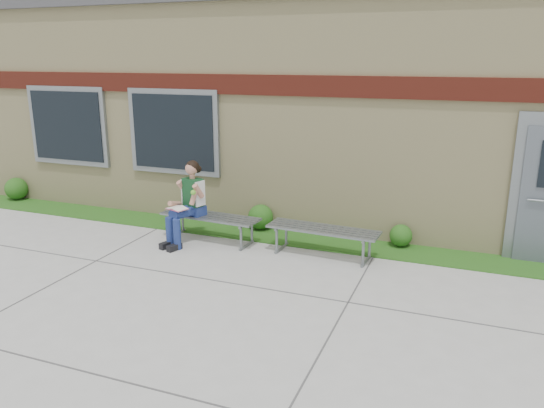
% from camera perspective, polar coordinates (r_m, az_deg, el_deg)
% --- Properties ---
extents(ground, '(80.00, 80.00, 0.00)m').
position_cam_1_polar(ground, '(6.88, -1.07, -10.94)').
color(ground, '#9E9E99').
rests_on(ground, ground).
extents(grass_strip, '(16.00, 0.80, 0.02)m').
position_cam_1_polar(grass_strip, '(9.15, 5.10, -4.05)').
color(grass_strip, '#2F5215').
rests_on(grass_strip, ground).
extents(school_building, '(16.20, 6.22, 4.20)m').
position_cam_1_polar(school_building, '(11.96, 9.96, 10.69)').
color(school_building, beige).
rests_on(school_building, ground).
extents(bench_left, '(1.78, 0.61, 0.46)m').
position_cam_1_polar(bench_left, '(9.14, -6.66, -1.85)').
color(bench_left, slate).
rests_on(bench_left, ground).
extents(bench_right, '(1.80, 0.59, 0.46)m').
position_cam_1_polar(bench_right, '(8.43, 5.49, -3.29)').
color(bench_right, slate).
rests_on(bench_right, ground).
extents(girl, '(0.58, 0.91, 1.40)m').
position_cam_1_polar(girl, '(9.01, -9.10, 0.27)').
color(girl, navy).
rests_on(girl, ground).
extents(shrub_west, '(0.49, 0.49, 0.49)m').
position_cam_1_polar(shrub_west, '(12.99, -25.79, 1.50)').
color(shrub_west, '#2F5215').
rests_on(shrub_west, grass_strip).
extents(shrub_mid, '(0.46, 0.46, 0.46)m').
position_cam_1_polar(shrub_mid, '(9.67, -1.24, -1.40)').
color(shrub_mid, '#2F5215').
rests_on(shrub_mid, grass_strip).
extents(shrub_east, '(0.37, 0.37, 0.37)m').
position_cam_1_polar(shrub_east, '(9.07, 13.69, -3.31)').
color(shrub_east, '#2F5215').
rests_on(shrub_east, grass_strip).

